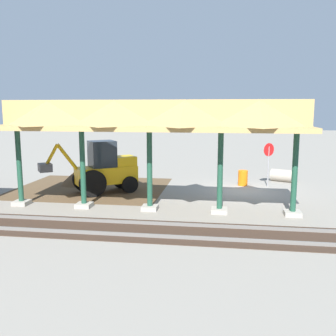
{
  "coord_description": "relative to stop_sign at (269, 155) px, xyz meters",
  "views": [
    {
      "loc": [
        1.22,
        20.67,
        4.55
      ],
      "look_at": [
        3.89,
        2.55,
        1.6
      ],
      "focal_mm": 40.0,
      "sensor_mm": 36.0,
      "label": 1
    }
  ],
  "objects": [
    {
      "name": "backhoe",
      "position": [
        8.97,
        2.95,
        -0.57
      ],
      "size": [
        4.76,
        3.9,
        2.82
      ],
      "color": "#EAB214",
      "rests_on": "ground"
    },
    {
      "name": "dirt_work_zone",
      "position": [
        10.07,
        1.95,
        -1.83
      ],
      "size": [
        8.42,
        7.0,
        0.01
      ],
      "primitive_type": "cube",
      "color": "brown",
      "rests_on": "ground"
    },
    {
      "name": "traffic_barrel",
      "position": [
        1.42,
        -0.08,
        -1.39
      ],
      "size": [
        0.56,
        0.56,
        0.9
      ],
      "primitive_type": "cylinder",
      "color": "orange",
      "rests_on": "ground"
    },
    {
      "name": "concrete_pipe",
      "position": [
        -1.15,
        -1.63,
        -1.46
      ],
      "size": [
        1.69,
        1.3,
        0.76
      ],
      "color": "#9E9384",
      "rests_on": "ground"
    },
    {
      "name": "dirt_mound",
      "position": [
        11.28,
        1.03,
        -1.84
      ],
      "size": [
        4.04,
        4.04,
        1.82
      ],
      "primitive_type": "cone",
      "color": "brown",
      "rests_on": "ground"
    },
    {
      "name": "stop_sign",
      "position": [
        0.0,
        0.0,
        0.0
      ],
      "size": [
        0.63,
        0.48,
        2.54
      ],
      "color": "gray",
      "rests_on": "ground"
    },
    {
      "name": "rail_tracks",
      "position": [
        1.42,
        8.96,
        -1.81
      ],
      "size": [
        60.0,
        2.58,
        0.15
      ],
      "color": "slate",
      "rests_on": "ground"
    },
    {
      "name": "platform_canopy",
      "position": [
        5.84,
        6.04,
        2.31
      ],
      "size": [
        13.61,
        3.2,
        4.9
      ],
      "color": "#9E998E",
      "rests_on": "ground"
    },
    {
      "name": "ground_plane",
      "position": [
        1.42,
        1.43,
        -1.84
      ],
      "size": [
        120.0,
        120.0,
        0.0
      ],
      "primitive_type": "plane",
      "color": "gray"
    }
  ]
}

